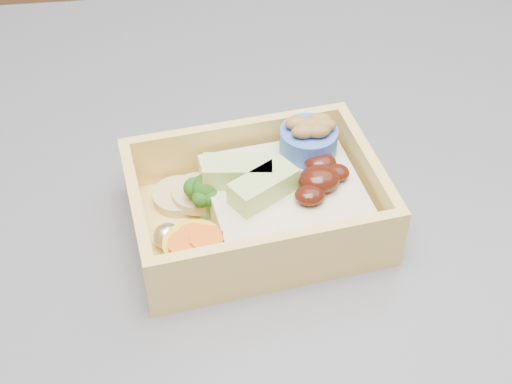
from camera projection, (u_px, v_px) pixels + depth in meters
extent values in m
cube|color=brown|center=(116.00, 0.00, 1.69)|extent=(3.20, 0.60, 0.90)
cube|color=#E7BF5F|center=(256.00, 222.00, 0.50)|extent=(0.18, 0.14, 0.01)
cube|color=#E7BF5F|center=(236.00, 145.00, 0.53)|extent=(0.17, 0.03, 0.04)
cube|color=#E7BF5F|center=(280.00, 258.00, 0.45)|extent=(0.17, 0.03, 0.04)
cube|color=#E7BF5F|center=(367.00, 176.00, 0.50)|extent=(0.02, 0.11, 0.04)
cube|color=#E7BF5F|center=(138.00, 219.00, 0.47)|extent=(0.02, 0.11, 0.04)
cube|color=tan|center=(285.00, 199.00, 0.49)|extent=(0.12, 0.11, 0.03)
ellipsoid|color=#340F07|center=(319.00, 179.00, 0.48)|extent=(0.03, 0.03, 0.02)
ellipsoid|color=#340F07|center=(320.00, 163.00, 0.49)|extent=(0.02, 0.02, 0.01)
ellipsoid|color=#340F07|center=(310.00, 195.00, 0.47)|extent=(0.02, 0.02, 0.01)
ellipsoid|color=#340F07|center=(336.00, 173.00, 0.49)|extent=(0.02, 0.02, 0.01)
cube|color=#AED26E|center=(264.00, 186.00, 0.47)|extent=(0.05, 0.04, 0.02)
cube|color=#AED26E|center=(238.00, 172.00, 0.48)|extent=(0.05, 0.03, 0.02)
cylinder|color=#669851|center=(206.00, 206.00, 0.50)|extent=(0.01, 0.01, 0.01)
sphere|color=#225613|center=(205.00, 189.00, 0.49)|extent=(0.02, 0.02, 0.02)
sphere|color=#225613|center=(214.00, 185.00, 0.49)|extent=(0.01, 0.01, 0.01)
sphere|color=#225613|center=(194.00, 188.00, 0.49)|extent=(0.01, 0.01, 0.01)
sphere|color=#225613|center=(211.00, 197.00, 0.48)|extent=(0.01, 0.01, 0.01)
sphere|color=#225613|center=(201.00, 198.00, 0.48)|extent=(0.01, 0.01, 0.01)
sphere|color=#225613|center=(202.00, 184.00, 0.49)|extent=(0.01, 0.01, 0.01)
cylinder|color=gold|center=(195.00, 252.00, 0.46)|extent=(0.04, 0.04, 0.02)
cylinder|color=orange|center=(193.00, 237.00, 0.46)|extent=(0.02, 0.02, 0.00)
cylinder|color=orange|center=(185.00, 244.00, 0.45)|extent=(0.02, 0.02, 0.00)
cylinder|color=orange|center=(207.00, 239.00, 0.45)|extent=(0.02, 0.02, 0.00)
cylinder|color=tan|center=(179.00, 196.00, 0.51)|extent=(0.04, 0.04, 0.01)
cylinder|color=tan|center=(198.00, 194.00, 0.51)|extent=(0.04, 0.04, 0.01)
ellipsoid|color=silver|center=(217.00, 177.00, 0.52)|extent=(0.02, 0.02, 0.02)
ellipsoid|color=silver|center=(167.00, 236.00, 0.48)|extent=(0.02, 0.02, 0.02)
cylinder|color=blue|center=(308.00, 141.00, 0.51)|extent=(0.04, 0.04, 0.02)
ellipsoid|color=brown|center=(309.00, 125.00, 0.50)|extent=(0.02, 0.01, 0.01)
ellipsoid|color=brown|center=(319.00, 120.00, 0.50)|extent=(0.02, 0.01, 0.01)
ellipsoid|color=brown|center=(297.00, 123.00, 0.50)|extent=(0.02, 0.01, 0.01)
ellipsoid|color=brown|center=(318.00, 131.00, 0.49)|extent=(0.02, 0.01, 0.01)
ellipsoid|color=brown|center=(304.00, 131.00, 0.49)|extent=(0.02, 0.01, 0.01)
ellipsoid|color=brown|center=(324.00, 125.00, 0.50)|extent=(0.02, 0.01, 0.01)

